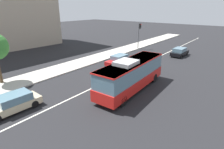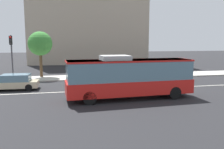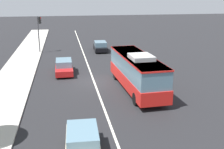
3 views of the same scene
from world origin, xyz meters
TOP-DOWN VIEW (x-y plane):
  - ground_plane at (0.00, 0.00)m, footprint 160.00×160.00m
  - sidewalk_kerb at (0.00, 7.88)m, footprint 80.00×3.86m
  - lane_centre_line at (0.00, 0.00)m, footprint 76.00×0.16m
  - transit_bus at (-3.04, -3.49)m, footprint 10.10×2.94m
  - sedan_beige at (-12.67, 2.04)m, footprint 4.57×1.98m
  - sedan_red at (3.40, 2.85)m, footprint 4.51×1.83m
  - traffic_light_mid_block at (-13.61, 6.29)m, footprint 0.34×0.62m
  - street_tree_kerbside_left at (-10.81, 9.06)m, footprint 2.95×2.95m
  - office_block_background at (-2.60, 30.87)m, footprint 24.26×14.11m

SIDE VIEW (x-z plane):
  - ground_plane at x=0.00m, z-range 0.00..0.00m
  - lane_centre_line at x=0.00m, z-range 0.00..0.01m
  - sidewalk_kerb at x=0.00m, z-range 0.00..0.14m
  - sedan_beige at x=-12.67m, z-range -0.01..1.46m
  - sedan_red at x=3.40m, z-range -0.01..1.46m
  - transit_bus at x=-3.04m, z-range 0.08..3.54m
  - traffic_light_mid_block at x=-13.61m, z-range 0.96..6.16m
  - street_tree_kerbside_left at x=-10.81m, z-range 1.35..7.10m
  - office_block_background at x=-2.60m, z-range 0.00..23.80m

